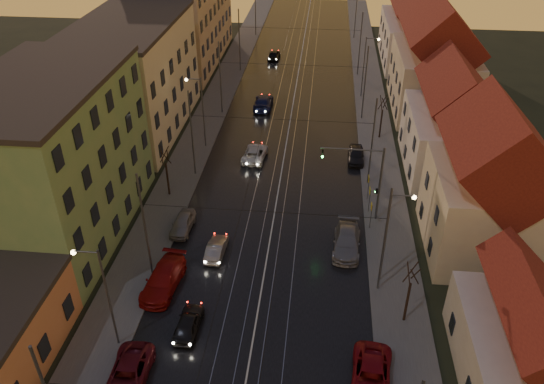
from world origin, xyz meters
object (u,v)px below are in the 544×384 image
(traffic_light_mast, at_px, (369,174))
(parked_right_1, at_px, (347,241))
(driving_car_3, at_px, (263,102))
(parked_left_1, at_px, (128,375))
(street_lamp_2, at_px, (200,106))
(driving_car_1, at_px, (216,248))
(parked_right_2, at_px, (356,155))
(parked_right_0, at_px, (371,377))
(driving_car_0, at_px, (188,323))
(street_lamp_3, at_px, (367,61))
(parked_left_3, at_px, (183,223))
(driving_car_2, at_px, (255,153))
(street_lamp_1, at_px, (391,229))
(parked_left_2, at_px, (163,279))
(driving_car_4, at_px, (274,55))
(street_lamp_0, at_px, (102,289))

(traffic_light_mast, bearing_deg, parked_right_1, -110.62)
(driving_car_3, height_order, parked_left_1, driving_car_3)
(street_lamp_2, xyz_separation_m, driving_car_1, (5.01, -18.18, -4.28))
(street_lamp_2, distance_m, parked_right_2, 17.26)
(traffic_light_mast, xyz_separation_m, parked_right_0, (-0.39, -17.51, -3.87))
(driving_car_0, distance_m, parked_right_1, 14.67)
(street_lamp_3, bearing_deg, parked_left_3, -118.18)
(driving_car_2, bearing_deg, street_lamp_1, 129.13)
(driving_car_1, bearing_deg, parked_right_0, 137.95)
(street_lamp_1, relative_size, parked_right_1, 1.52)
(traffic_light_mast, height_order, parked_left_2, traffic_light_mast)
(parked_right_2, bearing_deg, traffic_light_mast, -86.49)
(traffic_light_mast, bearing_deg, driving_car_1, -152.95)
(traffic_light_mast, bearing_deg, street_lamp_1, -82.09)
(street_lamp_3, relative_size, driving_car_0, 2.11)
(street_lamp_3, distance_m, parked_right_0, 45.72)
(parked_left_2, relative_size, parked_left_3, 1.39)
(street_lamp_1, relative_size, driving_car_3, 1.50)
(street_lamp_1, height_order, driving_car_4, street_lamp_1)
(driving_car_3, bearing_deg, driving_car_1, 89.44)
(street_lamp_2, relative_size, driving_car_2, 1.69)
(traffic_light_mast, distance_m, parked_right_0, 17.93)
(driving_car_0, height_order, driving_car_4, driving_car_4)
(parked_left_1, relative_size, parked_right_1, 0.95)
(traffic_light_mast, bearing_deg, parked_right_2, 92.32)
(street_lamp_0, distance_m, street_lamp_1, 19.89)
(street_lamp_1, distance_m, driving_car_0, 15.54)
(traffic_light_mast, bearing_deg, driving_car_2, 138.24)
(parked_right_1, distance_m, parked_right_2, 14.93)
(street_lamp_1, bearing_deg, street_lamp_0, -156.28)
(driving_car_0, relative_size, driving_car_4, 0.92)
(driving_car_1, height_order, driving_car_2, driving_car_2)
(driving_car_3, bearing_deg, parked_left_3, 81.77)
(street_lamp_0, xyz_separation_m, driving_car_3, (5.42, 39.09, -4.11))
(parked_right_1, bearing_deg, street_lamp_2, 136.83)
(street_lamp_2, distance_m, driving_car_3, 13.01)
(driving_car_1, xyz_separation_m, driving_car_4, (-0.09, 48.07, 0.09))
(driving_car_3, bearing_deg, parked_right_0, 105.78)
(driving_car_3, bearing_deg, street_lamp_2, 64.21)
(driving_car_3, relative_size, parked_left_1, 1.07)
(street_lamp_2, xyz_separation_m, parked_left_2, (1.83, -22.36, -4.09))
(parked_right_1, bearing_deg, traffic_light_mast, 72.88)
(driving_car_1, bearing_deg, driving_car_2, -91.72)
(street_lamp_1, distance_m, parked_right_2, 19.04)
(parked_left_1, bearing_deg, driving_car_3, 83.41)
(traffic_light_mast, bearing_deg, parked_right_0, -91.29)
(parked_left_2, height_order, parked_left_3, parked_left_2)
(street_lamp_0, bearing_deg, driving_car_2, 76.80)
(driving_car_0, bearing_deg, street_lamp_1, -153.50)
(parked_left_2, xyz_separation_m, parked_left_3, (-0.32, 7.19, -0.12))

